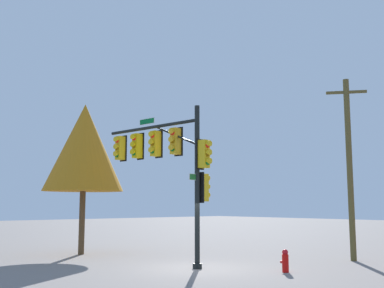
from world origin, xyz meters
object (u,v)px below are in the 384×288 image
(signal_pole_assembly, at_px, (168,157))
(fire_hydrant, at_px, (285,261))
(tree_near, at_px, (84,147))
(utility_pole, at_px, (349,165))

(signal_pole_assembly, xyz_separation_m, fire_hydrant, (-4.44, -1.98, -4.03))
(signal_pole_assembly, bearing_deg, fire_hydrant, -156.02)
(fire_hydrant, relative_size, tree_near, 0.11)
(utility_pole, relative_size, fire_hydrant, 9.87)
(fire_hydrant, bearing_deg, utility_pole, -87.99)
(fire_hydrant, xyz_separation_m, tree_near, (10.53, 2.69, 4.95))
(utility_pole, distance_m, fire_hydrant, 6.35)
(tree_near, bearing_deg, signal_pole_assembly, -173.28)
(signal_pole_assembly, xyz_separation_m, utility_pole, (-4.27, -7.03, -0.19))
(signal_pole_assembly, height_order, fire_hydrant, signal_pole_assembly)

